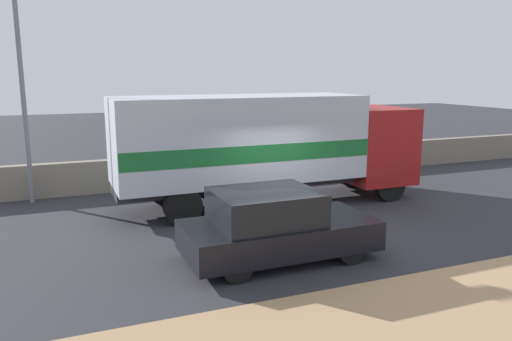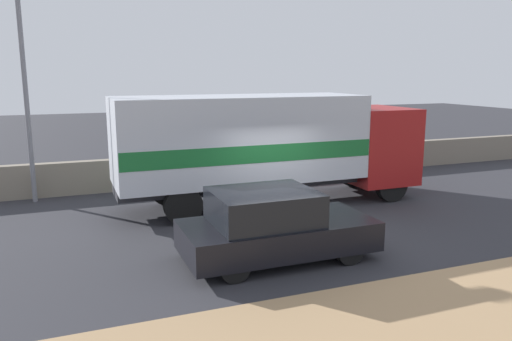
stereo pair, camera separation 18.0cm
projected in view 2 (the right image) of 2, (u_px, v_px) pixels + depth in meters
ground_plane at (297, 234)px, 12.07m from camera, size 80.00×80.00×0.00m
stone_wall_backdrop at (220, 168)px, 17.66m from camera, size 60.00×0.35×1.06m
street_lamp at (24, 78)px, 14.41m from camera, size 0.56×0.28×6.30m
box_truck at (266, 143)px, 14.45m from camera, size 8.97×2.48×3.21m
car_hatchback at (273, 226)px, 10.32m from camera, size 3.99×1.87×1.49m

